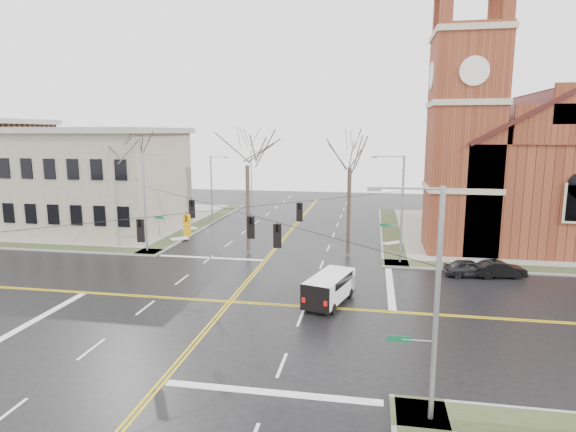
% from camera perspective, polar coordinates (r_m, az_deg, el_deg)
% --- Properties ---
extents(ground, '(120.00, 120.00, 0.00)m').
position_cam_1_polar(ground, '(32.41, -6.88, -10.05)').
color(ground, black).
rests_on(ground, ground).
extents(sidewalks, '(80.00, 80.00, 0.17)m').
position_cam_1_polar(sidewalks, '(32.38, -6.88, -9.93)').
color(sidewalks, gray).
rests_on(sidewalks, ground).
extents(road_markings, '(100.00, 100.00, 0.01)m').
position_cam_1_polar(road_markings, '(32.41, -6.88, -10.04)').
color(road_markings, gold).
rests_on(road_markings, ground).
extents(church, '(24.28, 27.48, 27.50)m').
position_cam_1_polar(church, '(56.19, 26.47, 6.25)').
color(church, maroon).
rests_on(church, ground).
extents(civic_building_a, '(18.00, 14.00, 11.00)m').
position_cam_1_polar(civic_building_a, '(58.35, -22.19, 3.75)').
color(civic_building_a, gray).
rests_on(civic_building_a, ground).
extents(signal_pole_ne, '(2.75, 0.22, 9.00)m').
position_cam_1_polar(signal_pole_ne, '(41.12, 13.13, 1.16)').
color(signal_pole_ne, gray).
rests_on(signal_pole_ne, ground).
extents(signal_pole_nw, '(2.75, 0.22, 9.00)m').
position_cam_1_polar(signal_pole_nw, '(45.83, -16.44, 1.89)').
color(signal_pole_nw, gray).
rests_on(signal_pole_nw, ground).
extents(signal_pole_se, '(2.75, 0.22, 9.00)m').
position_cam_1_polar(signal_pole_se, '(18.76, 16.70, -9.44)').
color(signal_pole_se, gray).
rests_on(signal_pole_se, ground).
extents(span_wires, '(23.02, 23.02, 0.03)m').
position_cam_1_polar(span_wires, '(30.85, -7.12, 0.84)').
color(span_wires, black).
rests_on(span_wires, ground).
extents(traffic_signals, '(8.21, 8.26, 1.30)m').
position_cam_1_polar(traffic_signals, '(30.35, -7.46, -0.76)').
color(traffic_signals, black).
rests_on(traffic_signals, ground).
extents(streetlight_north_a, '(2.30, 0.20, 8.00)m').
position_cam_1_polar(streetlight_north_a, '(60.76, -8.94, 3.61)').
color(streetlight_north_a, gray).
rests_on(streetlight_north_a, ground).
extents(streetlight_north_b, '(2.30, 0.20, 8.00)m').
position_cam_1_polar(streetlight_north_b, '(79.85, -4.27, 5.19)').
color(streetlight_north_b, gray).
rests_on(streetlight_north_b, ground).
extents(cargo_van, '(3.22, 5.28, 1.89)m').
position_cam_1_polar(cargo_van, '(31.82, 5.07, -8.28)').
color(cargo_van, white).
rests_on(cargo_van, ground).
extents(parked_car_a, '(4.01, 1.94, 1.32)m').
position_cam_1_polar(parked_car_a, '(39.91, 20.73, -5.80)').
color(parked_car_a, black).
rests_on(parked_car_a, ground).
extents(parked_car_b, '(4.09, 2.06, 1.29)m').
position_cam_1_polar(parked_car_b, '(40.55, 23.79, -5.79)').
color(parked_car_b, black).
rests_on(parked_car_b, ground).
extents(tree_nw_far, '(4.00, 4.00, 11.98)m').
position_cam_1_polar(tree_nw_far, '(48.42, -18.38, 6.62)').
color(tree_nw_far, '#382C23').
rests_on(tree_nw_far, ground).
extents(tree_nw_near, '(4.00, 4.00, 11.90)m').
position_cam_1_polar(tree_nw_near, '(43.55, -4.86, 6.70)').
color(tree_nw_near, '#382C23').
rests_on(tree_nw_near, ground).
extents(tree_ne, '(4.00, 4.00, 11.66)m').
position_cam_1_polar(tree_ne, '(42.83, 7.34, 6.38)').
color(tree_ne, '#382C23').
rests_on(tree_ne, ground).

